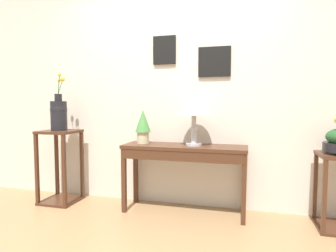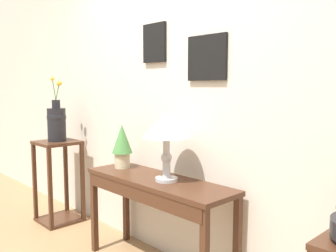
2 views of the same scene
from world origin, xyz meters
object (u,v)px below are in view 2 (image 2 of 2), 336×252
(flower_vase_tall_left, at_px, (57,121))
(table_lamp, at_px, (166,127))
(console_table, at_px, (155,192))
(potted_plant_on_console, at_px, (122,144))
(pedestal_stand_left, at_px, (59,181))

(flower_vase_tall_left, bearing_deg, table_lamp, 2.17)
(console_table, distance_m, flower_vase_tall_left, 1.53)
(potted_plant_on_console, height_order, flower_vase_tall_left, flower_vase_tall_left)
(pedestal_stand_left, bearing_deg, console_table, 1.37)
(potted_plant_on_console, relative_size, flower_vase_tall_left, 0.57)
(potted_plant_on_console, bearing_deg, table_lamp, -2.44)
(flower_vase_tall_left, bearing_deg, console_table, 1.37)
(table_lamp, bearing_deg, console_table, -166.54)
(console_table, bearing_deg, flower_vase_tall_left, -178.63)
(console_table, distance_m, table_lamp, 0.50)
(table_lamp, distance_m, flower_vase_tall_left, 1.57)
(table_lamp, distance_m, potted_plant_on_console, 0.60)
(potted_plant_on_console, xyz_separation_m, flower_vase_tall_left, (-1.00, -0.08, 0.13))
(pedestal_stand_left, bearing_deg, table_lamp, 2.17)
(potted_plant_on_console, relative_size, pedestal_stand_left, 0.43)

